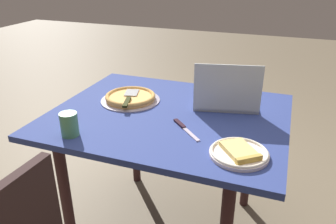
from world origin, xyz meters
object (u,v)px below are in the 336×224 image
Objects in this scene: table_knife at (184,127)px; drink_cup at (69,124)px; dining_table at (169,129)px; pizza_tray at (130,97)px; pizza_plate at (239,153)px; laptop at (226,98)px.

drink_cup is at bearing 27.58° from table_knife.
pizza_tray reaches higher than dining_table.
table_knife is (0.28, -0.15, -0.01)m from pizza_plate.
pizza_tray is (0.51, 0.08, -0.04)m from laptop.
dining_table is at bearing -131.62° from drink_cup.
drink_cup reaches higher than dining_table.
pizza_plate is 2.21× the size of drink_cup.
table_knife reaches higher than dining_table.
dining_table is 4.96× the size of pizza_plate.
dining_table is 0.51m from drink_cup.
laptop is 2.14× the size of table_knife.
laptop is 1.57× the size of pizza_plate.
pizza_plate reaches higher than dining_table.
pizza_tray is 1.88× the size of table_knife.
pizza_plate is 1.37× the size of table_knife.
pizza_plate is 0.73× the size of pizza_tray.
dining_table is 6.78× the size of table_knife.
table_knife is at bearing -152.42° from drink_cup.
drink_cup is at bearing 42.20° from laptop.
table_knife is 1.62× the size of drink_cup.
pizza_tray is 3.04× the size of drink_cup.
drink_cup reaches higher than pizza_tray.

